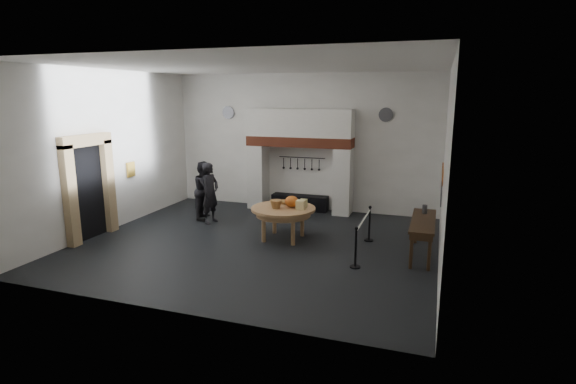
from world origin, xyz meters
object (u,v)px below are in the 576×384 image
(visitor_far, at_px, (205,190))
(barrier_post_near, at_px, (356,249))
(barrier_post_far, at_px, (369,224))
(side_table, at_px, (423,221))
(visitor_near, at_px, (210,193))
(iron_range, at_px, (300,202))
(work_table, at_px, (283,209))

(visitor_far, height_order, barrier_post_near, visitor_far)
(visitor_far, distance_m, barrier_post_far, 5.27)
(visitor_far, xyz_separation_m, side_table, (6.59, -1.33, -0.03))
(visitor_near, relative_size, visitor_far, 1.02)
(iron_range, xyz_separation_m, visitor_far, (-2.49, -1.97, 0.65))
(visitor_near, bearing_deg, iron_range, -32.52)
(iron_range, distance_m, side_table, 5.30)
(visitor_near, relative_size, side_table, 0.84)
(iron_range, bearing_deg, visitor_far, -141.64)
(iron_range, height_order, visitor_far, visitor_far)
(work_table, bearing_deg, visitor_near, 163.20)
(iron_range, distance_m, visitor_far, 3.24)
(barrier_post_far, bearing_deg, side_table, -27.92)
(visitor_far, bearing_deg, barrier_post_near, -129.68)
(work_table, bearing_deg, barrier_post_far, 14.66)
(iron_range, height_order, side_table, side_table)
(visitor_near, bearing_deg, barrier_post_far, -83.60)
(work_table, relative_size, side_table, 0.78)
(visitor_far, bearing_deg, barrier_post_far, -109.75)
(work_table, height_order, barrier_post_far, barrier_post_far)
(iron_range, distance_m, barrier_post_far, 3.76)
(barrier_post_far, bearing_deg, visitor_far, 173.36)
(visitor_near, distance_m, visitor_far, 0.57)
(work_table, distance_m, barrier_post_far, 2.32)
(visitor_near, xyz_separation_m, side_table, (6.19, -0.93, -0.05))
(visitor_near, distance_m, side_table, 6.26)
(work_table, bearing_deg, iron_range, 99.27)
(work_table, relative_size, barrier_post_far, 1.90)
(work_table, relative_size, barrier_post_near, 1.90)
(iron_range, bearing_deg, barrier_post_near, -59.20)
(side_table, bearing_deg, work_table, 177.62)
(barrier_post_near, bearing_deg, work_table, 147.28)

